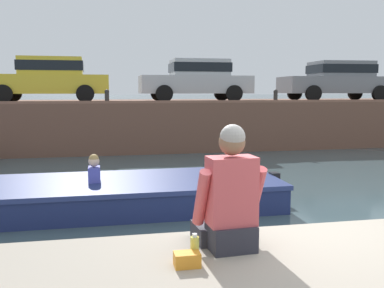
{
  "coord_description": "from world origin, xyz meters",
  "views": [
    {
      "loc": [
        -1.85,
        -3.51,
        2.09
      ],
      "look_at": [
        -0.44,
        3.6,
        1.17
      ],
      "focal_mm": 40.0,
      "sensor_mm": 36.0,
      "label": 1
    }
  ],
  "objects_px": {
    "car_left_inner_yellow": "(49,78)",
    "person_seated_left": "(229,201)",
    "car_right_inner_grey": "(338,79)",
    "bottle_drink": "(195,249)",
    "car_centre_silver": "(197,79)",
    "motorboat_passing": "(124,194)",
    "mooring_bollard_mid": "(107,96)",
    "mooring_bollard_east": "(276,95)"
  },
  "relations": [
    {
      "from": "person_seated_left",
      "to": "mooring_bollard_mid",
      "type": "bearing_deg",
      "value": 94.74
    },
    {
      "from": "car_centre_silver",
      "to": "mooring_bollard_mid",
      "type": "relative_size",
      "value": 9.19
    },
    {
      "from": "car_left_inner_yellow",
      "to": "car_centre_silver",
      "type": "bearing_deg",
      "value": -0.02
    },
    {
      "from": "car_right_inner_grey",
      "to": "mooring_bollard_east",
      "type": "bearing_deg",
      "value": -153.12
    },
    {
      "from": "car_right_inner_grey",
      "to": "mooring_bollard_mid",
      "type": "distance_m",
      "value": 9.2
    },
    {
      "from": "car_left_inner_yellow",
      "to": "mooring_bollard_east",
      "type": "bearing_deg",
      "value": -12.23
    },
    {
      "from": "person_seated_left",
      "to": "bottle_drink",
      "type": "height_order",
      "value": "person_seated_left"
    },
    {
      "from": "car_right_inner_grey",
      "to": "car_left_inner_yellow",
      "type": "bearing_deg",
      "value": 179.97
    },
    {
      "from": "car_left_inner_yellow",
      "to": "bottle_drink",
      "type": "distance_m",
      "value": 13.21
    },
    {
      "from": "mooring_bollard_mid",
      "to": "mooring_bollard_east",
      "type": "bearing_deg",
      "value": 0.0
    },
    {
      "from": "motorboat_passing",
      "to": "car_left_inner_yellow",
      "type": "height_order",
      "value": "car_left_inner_yellow"
    },
    {
      "from": "car_centre_silver",
      "to": "person_seated_left",
      "type": "distance_m",
      "value": 12.93
    },
    {
      "from": "motorboat_passing",
      "to": "bottle_drink",
      "type": "xyz_separation_m",
      "value": [
        0.34,
        -4.65,
        0.71
      ]
    },
    {
      "from": "car_centre_silver",
      "to": "car_right_inner_grey",
      "type": "bearing_deg",
      "value": -0.03
    },
    {
      "from": "car_left_inner_yellow",
      "to": "person_seated_left",
      "type": "xyz_separation_m",
      "value": [
        2.88,
        -12.65,
        -1.28
      ]
    },
    {
      "from": "person_seated_left",
      "to": "car_centre_silver",
      "type": "bearing_deg",
      "value": 79.35
    },
    {
      "from": "car_right_inner_grey",
      "to": "mooring_bollard_mid",
      "type": "height_order",
      "value": "car_right_inner_grey"
    },
    {
      "from": "car_centre_silver",
      "to": "mooring_bollard_east",
      "type": "distance_m",
      "value": 3.03
    },
    {
      "from": "car_left_inner_yellow",
      "to": "mooring_bollard_mid",
      "type": "height_order",
      "value": "car_left_inner_yellow"
    },
    {
      "from": "car_right_inner_grey",
      "to": "bottle_drink",
      "type": "xyz_separation_m",
      "value": [
        -8.43,
        -12.86,
        -1.55
      ]
    },
    {
      "from": "motorboat_passing",
      "to": "car_right_inner_grey",
      "type": "distance_m",
      "value": 12.23
    },
    {
      "from": "car_left_inner_yellow",
      "to": "mooring_bollard_east",
      "type": "relative_size",
      "value": 9.46
    },
    {
      "from": "motorboat_passing",
      "to": "mooring_bollard_mid",
      "type": "height_order",
      "value": "mooring_bollard_mid"
    },
    {
      "from": "mooring_bollard_east",
      "to": "bottle_drink",
      "type": "relative_size",
      "value": 2.18
    },
    {
      "from": "car_centre_silver",
      "to": "person_seated_left",
      "type": "xyz_separation_m",
      "value": [
        -2.38,
        -12.65,
        -1.27
      ]
    },
    {
      "from": "car_right_inner_grey",
      "to": "bottle_drink",
      "type": "relative_size",
      "value": 21.68
    },
    {
      "from": "mooring_bollard_mid",
      "to": "bottle_drink",
      "type": "bearing_deg",
      "value": -86.96
    },
    {
      "from": "car_right_inner_grey",
      "to": "bottle_drink",
      "type": "bearing_deg",
      "value": -123.25
    },
    {
      "from": "motorboat_passing",
      "to": "person_seated_left",
      "type": "relative_size",
      "value": 6.39
    },
    {
      "from": "mooring_bollard_east",
      "to": "person_seated_left",
      "type": "height_order",
      "value": "mooring_bollard_east"
    },
    {
      "from": "motorboat_passing",
      "to": "mooring_bollard_east",
      "type": "relative_size",
      "value": 13.85
    },
    {
      "from": "motorboat_passing",
      "to": "mooring_bollard_mid",
      "type": "xyz_separation_m",
      "value": [
        -0.26,
        6.55,
        1.66
      ]
    },
    {
      "from": "car_centre_silver",
      "to": "bottle_drink",
      "type": "xyz_separation_m",
      "value": [
        -2.69,
        -12.86,
        -1.55
      ]
    },
    {
      "from": "mooring_bollard_east",
      "to": "person_seated_left",
      "type": "distance_m",
      "value": 12.01
    },
    {
      "from": "mooring_bollard_east",
      "to": "car_left_inner_yellow",
      "type": "bearing_deg",
      "value": 167.77
    },
    {
      "from": "car_left_inner_yellow",
      "to": "motorboat_passing",
      "type": "bearing_deg",
      "value": -74.84
    },
    {
      "from": "mooring_bollard_mid",
      "to": "bottle_drink",
      "type": "distance_m",
      "value": 11.25
    },
    {
      "from": "car_centre_silver",
      "to": "bottle_drink",
      "type": "height_order",
      "value": "car_centre_silver"
    },
    {
      "from": "car_centre_silver",
      "to": "car_left_inner_yellow",
      "type": "bearing_deg",
      "value": 179.98
    },
    {
      "from": "motorboat_passing",
      "to": "car_left_inner_yellow",
      "type": "distance_m",
      "value": 8.81
    },
    {
      "from": "mooring_bollard_mid",
      "to": "person_seated_left",
      "type": "height_order",
      "value": "mooring_bollard_mid"
    },
    {
      "from": "person_seated_left",
      "to": "car_right_inner_grey",
      "type": "bearing_deg",
      "value": 57.3
    }
  ]
}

